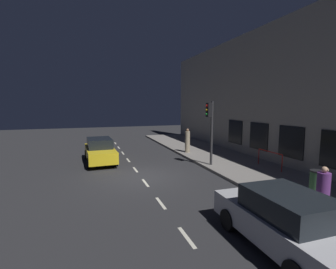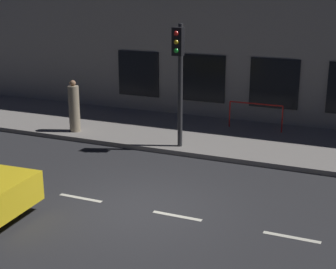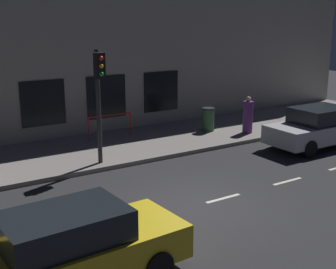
{
  "view_description": "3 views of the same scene",
  "coord_description": "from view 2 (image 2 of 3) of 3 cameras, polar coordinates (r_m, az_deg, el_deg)",
  "views": [
    {
      "loc": [
        -2.61,
        -12.34,
        3.81
      ],
      "look_at": [
        1.79,
        0.89,
        2.1
      ],
      "focal_mm": 26.18,
      "sensor_mm": 36.0,
      "label": 1
    },
    {
      "loc": [
        -9.7,
        -4.92,
        5.03
      ],
      "look_at": [
        1.57,
        -0.1,
        1.43
      ],
      "focal_mm": 53.38,
      "sensor_mm": 36.0,
      "label": 2
    },
    {
      "loc": [
        -9.43,
        6.91,
        5.05
      ],
      "look_at": [
        2.43,
        -0.68,
        1.4
      ],
      "focal_mm": 49.03,
      "sensor_mm": 36.0,
      "label": 3
    }
  ],
  "objects": [
    {
      "name": "building_facade",
      "position": [
        19.16,
        8.53,
        14.47
      ],
      "size": [
        0.65,
        32.0,
        8.92
      ],
      "color": "gray",
      "rests_on": "ground"
    },
    {
      "name": "sidewalk",
      "position": [
        17.42,
        5.76,
        -0.24
      ],
      "size": [
        4.5,
        32.0,
        0.15
      ],
      "color": "gray",
      "rests_on": "ground"
    },
    {
      "name": "traffic_light",
      "position": [
        15.39,
        1.28,
        7.86
      ],
      "size": [
        0.5,
        0.32,
        3.86
      ],
      "color": "#2D2D30",
      "rests_on": "sidewalk"
    },
    {
      "name": "pedestrian_1",
      "position": [
        17.83,
        -10.67,
        3.0
      ],
      "size": [
        0.54,
        0.54,
        1.83
      ],
      "rotation": [
        0.0,
        0.0,
        0.74
      ],
      "color": "gray",
      "rests_on": "sidewalk"
    },
    {
      "name": "ground_plane",
      "position": [
        11.99,
        -3.43,
        -8.47
      ],
      "size": [
        60.0,
        60.0,
        0.0
      ],
      "primitive_type": "plane",
      "color": "#28282B"
    },
    {
      "name": "red_railing",
      "position": [
        18.01,
        9.99,
        2.75
      ],
      "size": [
        0.05,
        1.95,
        0.97
      ],
      "color": "red",
      "rests_on": "sidewalk"
    },
    {
      "name": "lane_centre_line",
      "position": [
        11.61,
        1.05,
        -9.28
      ],
      "size": [
        0.12,
        27.2,
        0.01
      ],
      "color": "beige",
      "rests_on": "ground"
    }
  ]
}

